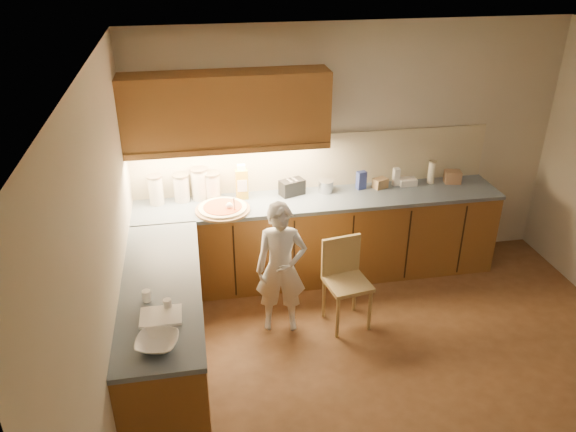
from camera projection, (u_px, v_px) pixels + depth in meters
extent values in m
plane|color=brown|center=(407.00, 378.00, 4.71)|extent=(4.50, 4.50, 0.00)
cube|color=#BEB6A2|center=(349.00, 150.00, 5.87)|extent=(4.50, 0.04, 2.60)
cube|color=#BEB6A2|center=(107.00, 274.00, 3.76)|extent=(0.04, 4.00, 2.60)
cube|color=white|center=(447.00, 65.00, 3.53)|extent=(4.50, 4.00, 0.04)
cube|color=brown|center=(319.00, 239.00, 5.94)|extent=(3.75, 0.60, 0.88)
cube|color=brown|center=(166.00, 333.00, 4.55)|extent=(0.60, 2.00, 0.88)
cube|color=#4B5B6C|center=(320.00, 199.00, 5.73)|extent=(3.77, 0.62, 0.04)
cube|color=#4B5B6C|center=(160.00, 286.00, 4.34)|extent=(0.62, 2.02, 0.04)
cube|color=black|center=(173.00, 267.00, 5.43)|extent=(0.02, 0.01, 0.80)
cube|color=black|center=(235.00, 262.00, 5.53)|extent=(0.02, 0.01, 0.80)
cube|color=black|center=(294.00, 256.00, 5.62)|extent=(0.02, 0.01, 0.80)
cube|color=black|center=(352.00, 251.00, 5.72)|extent=(0.02, 0.01, 0.80)
cube|color=black|center=(408.00, 245.00, 5.81)|extent=(0.02, 0.01, 0.80)
cube|color=black|center=(462.00, 240.00, 5.91)|extent=(0.02, 0.01, 0.80)
cube|color=beige|center=(315.00, 161.00, 5.84)|extent=(3.75, 0.02, 0.58)
cube|color=brown|center=(226.00, 110.00, 5.26)|extent=(1.95, 0.35, 0.70)
cube|color=brown|center=(230.00, 151.00, 5.27)|extent=(1.95, 0.02, 0.06)
cylinder|color=#A68053|center=(223.00, 210.00, 5.45)|extent=(0.53, 0.53, 0.02)
cylinder|color=beige|center=(223.00, 208.00, 5.44)|extent=(0.47, 0.47, 0.02)
cylinder|color=#C13E19|center=(223.00, 207.00, 5.43)|extent=(0.37, 0.37, 0.01)
sphere|color=white|center=(229.00, 206.00, 5.39)|extent=(0.07, 0.07, 0.07)
cylinder|color=white|center=(234.00, 205.00, 5.33)|extent=(0.04, 0.13, 0.22)
imported|color=silver|center=(281.00, 268.00, 5.05)|extent=(0.50, 0.37, 1.28)
cylinder|color=tan|center=(338.00, 318.00, 5.09)|extent=(0.03, 0.03, 0.43)
cylinder|color=tan|center=(370.00, 311.00, 5.19)|extent=(0.03, 0.03, 0.43)
cylinder|color=tan|center=(324.00, 298.00, 5.36)|extent=(0.03, 0.03, 0.43)
cylinder|color=tan|center=(355.00, 292.00, 5.46)|extent=(0.03, 0.03, 0.43)
cube|color=tan|center=(348.00, 284.00, 5.17)|extent=(0.44, 0.44, 0.04)
cube|color=tan|center=(341.00, 255.00, 5.22)|extent=(0.38, 0.09, 0.38)
imported|color=white|center=(157.00, 343.00, 3.66)|extent=(0.33, 0.33, 0.07)
cylinder|color=silver|center=(156.00, 191.00, 5.53)|extent=(0.14, 0.14, 0.28)
cylinder|color=gray|center=(154.00, 177.00, 5.46)|extent=(0.15, 0.15, 0.02)
cylinder|color=silver|center=(182.00, 189.00, 5.60)|extent=(0.15, 0.15, 0.27)
cylinder|color=gray|center=(180.00, 175.00, 5.53)|extent=(0.16, 0.16, 0.02)
cylinder|color=silver|center=(200.00, 185.00, 5.63)|extent=(0.17, 0.17, 0.31)
cylinder|color=gray|center=(199.00, 169.00, 5.55)|extent=(0.18, 0.18, 0.02)
cylinder|color=beige|center=(212.00, 187.00, 5.65)|extent=(0.16, 0.16, 0.26)
cylinder|color=gray|center=(211.00, 174.00, 5.59)|extent=(0.17, 0.17, 0.02)
cube|color=gold|center=(242.00, 184.00, 5.64)|extent=(0.12, 0.09, 0.31)
cube|color=white|center=(241.00, 167.00, 5.56)|extent=(0.08, 0.06, 0.06)
cube|color=black|center=(292.00, 187.00, 5.76)|extent=(0.28, 0.22, 0.16)
cube|color=silver|center=(289.00, 181.00, 5.70)|extent=(0.06, 0.11, 0.00)
cube|color=silver|center=(295.00, 179.00, 5.73)|extent=(0.06, 0.11, 0.00)
cylinder|color=silver|center=(326.00, 187.00, 5.82)|extent=(0.16, 0.16, 0.12)
cylinder|color=silver|center=(326.00, 181.00, 5.79)|extent=(0.17, 0.17, 0.01)
cube|color=#303F91|center=(361.00, 180.00, 5.88)|extent=(0.11, 0.09, 0.19)
cube|color=tan|center=(380.00, 183.00, 5.92)|extent=(0.17, 0.15, 0.10)
cube|color=silver|center=(396.00, 177.00, 5.95)|extent=(0.07, 0.07, 0.19)
cube|color=silver|center=(407.00, 182.00, 5.99)|extent=(0.19, 0.13, 0.07)
cylinder|color=white|center=(431.00, 173.00, 6.00)|extent=(0.08, 0.08, 0.24)
cylinder|color=tan|center=(433.00, 161.00, 5.95)|extent=(0.08, 0.08, 0.02)
cube|color=#9E7755|center=(453.00, 177.00, 6.03)|extent=(0.19, 0.16, 0.13)
cube|color=white|center=(161.00, 316.00, 3.95)|extent=(0.29, 0.23, 0.02)
cylinder|color=white|center=(147.00, 296.00, 4.11)|extent=(0.08, 0.08, 0.09)
cylinder|color=white|center=(168.00, 304.00, 4.03)|extent=(0.07, 0.07, 0.08)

